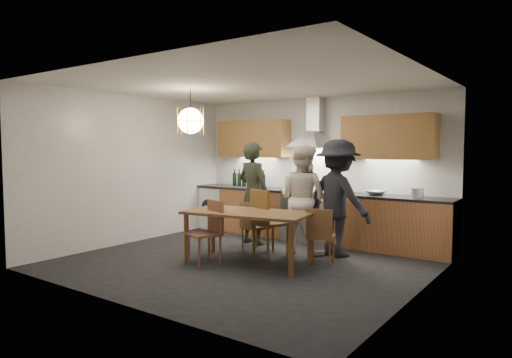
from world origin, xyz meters
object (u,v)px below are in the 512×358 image
Objects in this scene: chair_front at (209,228)px; chair_back_left at (252,223)px; dining_table at (248,217)px; wine_bottles at (249,178)px; stock_pot at (417,193)px; mixing_bowl at (376,193)px; person_left at (253,193)px; person_mid at (303,199)px; person_right at (338,198)px.

chair_back_left is at bearing 106.87° from chair_front.
chair_front reaches higher than dining_table.
chair_front is at bearing -65.86° from wine_bottles.
stock_pot reaches higher than dining_table.
mixing_bowl reaches higher than chair_front.
stock_pot is at bearing -1.70° from wine_bottles.
person_left is (-0.73, 1.14, 0.22)m from dining_table.
mixing_bowl is at bearing 178.44° from stock_pot.
person_mid is at bearing 82.46° from chair_front.
person_right is (0.56, 0.12, 0.04)m from person_mid.
person_mid is 0.96× the size of person_right.
stock_pot is at bearing -143.14° from person_mid.
dining_table is at bearing -132.82° from stock_pot.
person_right is 0.87m from mixing_bowl.
person_mid is at bearing -29.13° from wine_bottles.
person_right is at bearing -109.78° from mixing_bowl.
chair_front is 0.51× the size of person_right.
stock_pot is (0.68, -0.02, 0.03)m from mixing_bowl.
dining_table is 2.71m from stock_pot.
mixing_bowl reaches higher than chair_back_left.
person_left is 1.24m from wine_bottles.
wine_bottles is (-1.52, 2.08, 0.40)m from dining_table.
person_mid is 0.58m from person_right.
chair_back_left is 2.66× the size of mixing_bowl.
person_mid is (0.68, 0.44, 0.40)m from chair_back_left.
person_left is 2.70m from stock_pot.
chair_back_left is at bearing -138.19° from mixing_bowl.
chair_front is (-0.05, -0.97, 0.06)m from chair_back_left.
stock_pot is (2.22, 1.36, 0.51)m from chair_back_left.
dining_table is 9.71× the size of stock_pot.
mixing_bowl is (0.29, 0.82, 0.03)m from person_right.
chair_back_left is 1.95m from wine_bottles.
chair_front is 2.87m from mixing_bowl.
dining_table is 2.32m from mixing_bowl.
chair_back_left is 0.45× the size of person_left.
chair_back_left is 0.88× the size of chair_front.
mixing_bowl reaches higher than dining_table.
stock_pot is (2.56, 0.83, 0.08)m from person_left.
person_right reaches higher than person_mid.
stock_pot is 3.36m from wine_bottles.
chair_back_left is (-0.38, 0.62, -0.21)m from dining_table.
person_left reaches higher than chair_front.
person_right is at bearing 44.47° from dining_table.
chair_front is 0.52× the size of person_left.
chair_back_left is at bearing -148.52° from stock_pot.
wine_bottles is (-0.79, 0.93, 0.18)m from person_left.
mixing_bowl is at bearing 75.80° from chair_front.
person_right is at bearing -140.64° from stock_pot.
chair_back_left is 0.91m from person_mid.
stock_pot is at bearing -1.56° from mixing_bowl.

